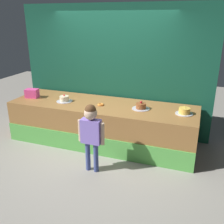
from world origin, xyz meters
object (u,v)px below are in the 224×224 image
at_px(child_figure, 91,129).
at_px(pink_box, 32,93).
at_px(cake_left, 64,99).
at_px(donut, 101,104).
at_px(cake_right, 184,111).
at_px(cake_center, 141,106).

xyz_separation_m(child_figure, pink_box, (-1.77, 0.95, 0.15)).
distance_m(pink_box, cake_left, 0.77).
relative_size(child_figure, donut, 9.64).
height_order(donut, cake_right, cake_right).
bearing_deg(pink_box, cake_right, 1.54).
bearing_deg(child_figure, pink_box, 151.90).
xyz_separation_m(pink_box, donut, (1.54, 0.02, -0.07)).
distance_m(cake_left, cake_right, 2.31).
relative_size(pink_box, cake_right, 0.84).
bearing_deg(child_figure, cake_center, 62.26).
height_order(donut, cake_left, cake_left).
xyz_separation_m(pink_box, cake_center, (2.31, 0.08, -0.04)).
relative_size(pink_box, cake_left, 0.81).
xyz_separation_m(pink_box, cake_right, (3.08, 0.08, -0.04)).
bearing_deg(cake_right, pink_box, -178.46).
xyz_separation_m(donut, cake_left, (-0.77, -0.03, 0.03)).
bearing_deg(cake_center, cake_left, -176.70).
xyz_separation_m(cake_left, cake_right, (2.31, 0.09, 0.00)).
bearing_deg(child_figure, cake_left, 136.95).
bearing_deg(pink_box, cake_center, 1.95).
bearing_deg(cake_right, child_figure, -141.83).
xyz_separation_m(child_figure, cake_center, (0.54, 1.03, 0.10)).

